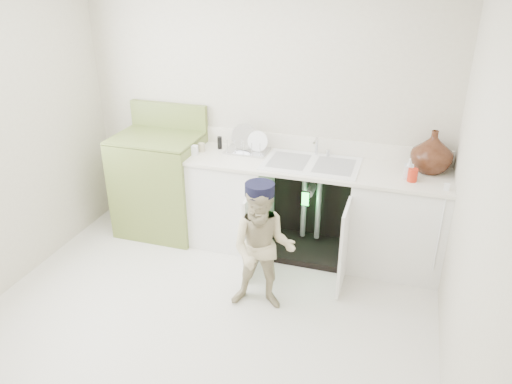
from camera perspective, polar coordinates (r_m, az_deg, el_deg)
ground at (r=4.07m, az=-5.73°, el=-13.97°), size 3.50×3.50×0.00m
room_shell at (r=3.42m, az=-6.62°, el=2.45°), size 6.00×5.50×1.26m
counter_run at (r=4.64m, az=6.64°, el=-1.60°), size 2.44×1.02×1.26m
avocado_stove at (r=5.08m, az=-10.84°, el=1.05°), size 0.81×0.65×1.26m
repair_worker at (r=3.86m, az=0.77°, el=-6.41°), size 0.57×0.82×1.07m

